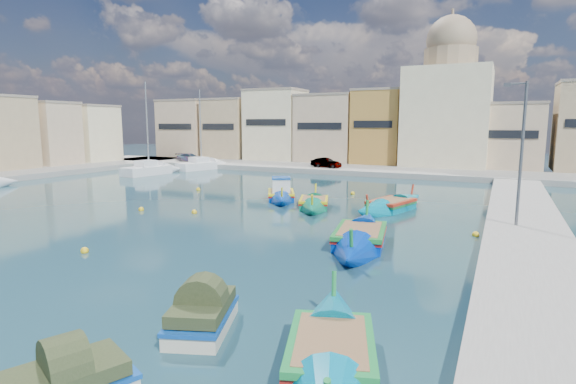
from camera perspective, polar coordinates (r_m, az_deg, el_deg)
The scene contains 16 objects.
ground at distance 26.92m, azimuth -13.34°, elevation -4.13°, with size 160.00×160.00×0.00m, color #15353F.
east_quay at distance 21.17m, azimuth 28.60°, elevation -7.78°, with size 4.00×70.00×0.50m, color gray.
north_quay at distance 55.21m, azimuth 7.94°, elevation 2.81°, with size 80.00×8.00×0.60m, color gray.
north_townhouses at distance 60.55m, azimuth 16.27°, elevation 7.52°, with size 83.20×7.87×10.19m.
church_block at distance 60.78m, azimuth 19.65°, elevation 10.58°, with size 10.00×10.00×19.10m.
quay_street_lamp at distance 26.42m, azimuth 27.41°, elevation 4.40°, with size 1.18×0.16×8.00m.
parked_cars at distance 57.90m, azimuth -2.62°, elevation 4.03°, with size 24.46×2.01×1.18m.
luzzu_blue_cabin at distance 34.91m, azimuth -0.89°, elevation -0.43°, with size 5.31×7.79×2.76m.
luzzu_cyan_mid at distance 31.48m, azimuth 12.98°, elevation -1.78°, with size 4.32×8.92×2.57m.
luzzu_green at distance 31.70m, azimuth 3.30°, elevation -1.53°, with size 4.24×7.56×2.32m.
luzzu_blue_south at distance 22.35m, azimuth 9.13°, elevation -5.85°, with size 3.98×10.08×2.84m.
luzzu_cyan_south at distance 11.68m, azimuth 5.48°, elevation -19.99°, with size 4.43×8.18×2.48m.
tender_near at distance 13.51m, azimuth -10.82°, elevation -15.18°, with size 2.41×3.19×1.40m.
yacht_north at distance 59.71m, azimuth -9.88°, elevation 3.33°, with size 4.57×8.48×10.90m.
yacht_midnorth at distance 55.19m, azimuth -16.15°, elevation 2.71°, with size 3.54×8.25×11.33m.
mooring_buoys at distance 30.43m, azimuth -5.73°, elevation -2.32°, with size 23.53×22.16×0.36m.
Camera 1 is at (16.61, -20.36, 5.86)m, focal length 28.00 mm.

